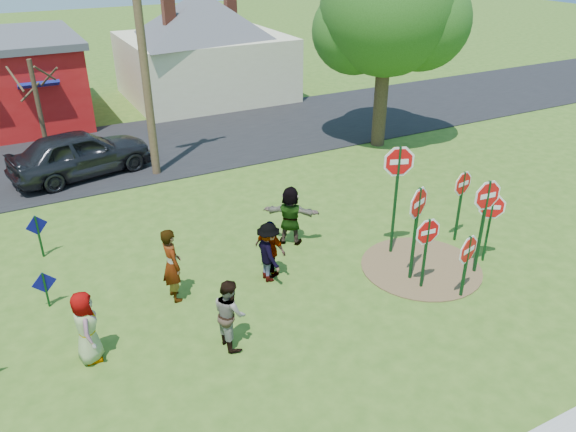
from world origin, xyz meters
name	(u,v)px	position (x,y,z in m)	size (l,w,h in m)	color
ground	(253,293)	(0.00, 0.00, 0.00)	(120.00, 120.00, 0.00)	#375919
road	(136,150)	(0.00, 11.50, 0.02)	(120.00, 7.50, 0.04)	black
dirt_patch	(421,267)	(4.50, -1.00, 0.01)	(3.20, 3.20, 0.03)	brown
cream_house	(203,41)	(5.50, 18.00, 2.92)	(9.40, 9.40, 6.50)	beige
stop_sign_a	(427,238)	(3.89, -1.73, 1.42)	(0.93, 0.08, 2.07)	#0F3919
stop_sign_b	(398,173)	(4.26, 0.03, 2.41)	(1.07, 0.40, 3.30)	#0F3919
stop_sign_c	(486,206)	(5.61, -1.83, 1.94)	(1.07, 0.09, 2.77)	#0F3919
stop_sign_d	(462,189)	(6.35, -0.28, 1.63)	(0.95, 0.18, 2.28)	#0F3919
stop_sign_e	(468,254)	(4.51, -2.50, 1.21)	(0.96, 0.26, 1.82)	#0F3919
stop_sign_f	(491,212)	(6.24, -1.50, 1.49)	(0.81, 0.52, 2.11)	#0F3919
stop_sign_g	(417,213)	(3.89, -1.29, 1.91)	(1.02, 0.41, 2.73)	#0F3919
blue_diamond_c	(45,286)	(-4.56, 1.81, 0.58)	(0.57, 0.09, 0.96)	#0F3919
blue_diamond_d	(38,231)	(-4.41, 4.33, 0.80)	(0.58, 0.21, 1.28)	#0F3919
person_a	(86,327)	(-4.00, -0.57, 0.83)	(0.81, 0.53, 1.65)	#3F478B
person_b	(172,265)	(-1.77, 0.74, 0.96)	(0.70, 0.46, 1.91)	#276E56
person_c	(230,313)	(-1.20, -1.50, 0.81)	(0.79, 0.62, 1.63)	brown
person_d	(269,252)	(0.64, 0.40, 0.81)	(1.04, 0.60, 1.62)	#35353A
person_e	(270,249)	(0.76, 0.53, 0.79)	(0.93, 0.39, 1.59)	#4B305B
person_f	(290,216)	(2.03, 1.83, 0.87)	(1.62, 0.52, 1.75)	#1D492C
suv	(80,153)	(-2.38, 9.72, 0.89)	(2.00, 4.97, 1.69)	#2A292E
utility_pole	(141,35)	(0.04, 8.66, 4.97)	(2.31, 0.36, 9.45)	#4C3823
leafy_tree	(390,15)	(9.31, 7.45, 5.18)	(5.66, 5.16, 8.04)	#382819
bare_tree_east	(36,95)	(-3.28, 12.44, 2.48)	(1.80, 1.80, 3.83)	#382819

